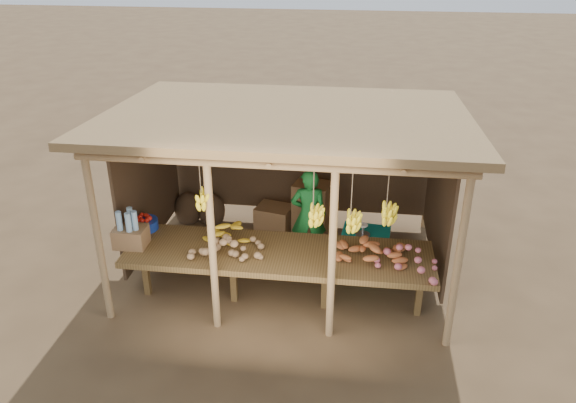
# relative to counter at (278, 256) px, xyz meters

# --- Properties ---
(ground) EXTENTS (60.00, 60.00, 0.00)m
(ground) POSITION_rel_counter_xyz_m (-0.00, 0.95, -0.74)
(ground) COLOR brown
(ground) RESTS_ON ground
(stall_structure) EXTENTS (4.70, 3.50, 2.43)m
(stall_structure) POSITION_rel_counter_xyz_m (0.03, 0.92, 1.18)
(stall_structure) COLOR tan
(stall_structure) RESTS_ON ground
(counter) EXTENTS (3.90, 1.05, 0.80)m
(counter) POSITION_rel_counter_xyz_m (0.00, 0.00, 0.00)
(counter) COLOR brown
(counter) RESTS_ON ground
(potato_heap) EXTENTS (1.02, 0.84, 0.36)m
(potato_heap) POSITION_rel_counter_xyz_m (-0.63, -0.14, 0.24)
(potato_heap) COLOR #98744E
(potato_heap) RESTS_ON counter
(sweet_potato_heap) EXTENTS (0.94, 0.61, 0.35)m
(sweet_potato_heap) POSITION_rel_counter_xyz_m (1.15, 0.01, 0.24)
(sweet_potato_heap) COLOR #B55E2E
(sweet_potato_heap) RESTS_ON counter
(onion_heap) EXTENTS (0.87, 0.56, 0.36)m
(onion_heap) POSITION_rel_counter_xyz_m (1.54, -0.29, 0.24)
(onion_heap) COLOR #C7606D
(onion_heap) RESTS_ON counter
(banana_pile) EXTENTS (0.69, 0.57, 0.35)m
(banana_pile) POSITION_rel_counter_xyz_m (-0.66, 0.16, 0.23)
(banana_pile) COLOR yellow
(banana_pile) RESTS_ON counter
(tomato_basin) EXTENTS (0.38, 0.38, 0.20)m
(tomato_basin) POSITION_rel_counter_xyz_m (-1.90, 0.37, 0.14)
(tomato_basin) COLOR navy
(tomato_basin) RESTS_ON counter
(bottle_box) EXTENTS (0.41, 0.32, 0.51)m
(bottle_box) POSITION_rel_counter_xyz_m (-1.90, -0.09, 0.26)
(bottle_box) COLOR olive
(bottle_box) RESTS_ON counter
(vendor) EXTENTS (0.56, 0.41, 1.44)m
(vendor) POSITION_rel_counter_xyz_m (0.27, 1.21, -0.02)
(vendor) COLOR #1B7B2F
(vendor) RESTS_ON ground
(tarp_crate) EXTENTS (0.72, 0.64, 0.80)m
(tarp_crate) POSITION_rel_counter_xyz_m (1.11, 0.98, -0.41)
(tarp_crate) COLOR brown
(tarp_crate) RESTS_ON ground
(carton_stack) EXTENTS (1.23, 0.53, 0.89)m
(carton_stack) POSITION_rel_counter_xyz_m (0.06, 1.92, -0.35)
(carton_stack) COLOR olive
(carton_stack) RESTS_ON ground
(burlap_sacks) EXTENTS (0.86, 0.45, 0.61)m
(burlap_sacks) POSITION_rel_counter_xyz_m (-1.66, 2.15, -0.47)
(burlap_sacks) COLOR #483421
(burlap_sacks) RESTS_ON ground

